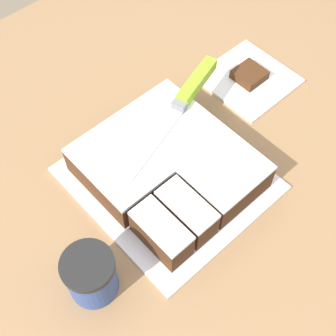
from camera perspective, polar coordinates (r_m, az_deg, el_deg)
ground_plane at (r=1.69m, az=-1.57°, el=-19.56°), size 8.00×8.00×0.00m
countertop at (r=1.23m, az=-2.09°, el=-14.25°), size 1.40×1.10×0.95m
cake_board at (r=0.81m, az=0.00°, el=-1.27°), size 0.28×0.31×0.01m
cake at (r=0.78m, az=0.00°, el=0.22°), size 0.24×0.26×0.06m
knife at (r=0.83m, az=2.56°, el=9.20°), size 0.28×0.11×0.02m
coffee_cup at (r=0.69m, az=-9.38°, el=-12.77°), size 0.08×0.08×0.09m
paper_napkin at (r=0.97m, az=9.79°, el=10.63°), size 0.16×0.16×0.01m
brownie at (r=0.96m, az=9.90°, el=11.14°), size 0.06×0.06×0.02m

